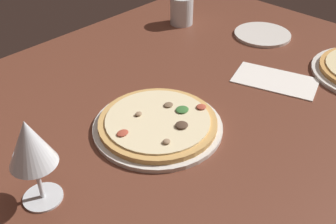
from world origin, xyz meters
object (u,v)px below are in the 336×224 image
(side_plate, at_px, (262,34))
(wine_glass_near, at_px, (30,145))
(pizza_main, at_px, (160,125))
(water_glass, at_px, (182,12))
(paper_menu, at_px, (275,80))

(side_plate, bearing_deg, wine_glass_near, 5.91)
(side_plate, bearing_deg, pizza_main, 10.03)
(pizza_main, xyz_separation_m, water_glass, (-0.46, -0.35, 0.03))
(pizza_main, distance_m, water_glass, 0.57)
(water_glass, distance_m, side_plate, 0.27)
(wine_glass_near, height_order, water_glass, wine_glass_near)
(wine_glass_near, xyz_separation_m, paper_menu, (-0.64, 0.09, -0.12))
(pizza_main, distance_m, wine_glass_near, 0.31)
(pizza_main, xyz_separation_m, paper_menu, (-0.35, 0.08, -0.01))
(pizza_main, bearing_deg, paper_menu, 167.99)
(wine_glass_near, relative_size, side_plate, 1.00)
(pizza_main, relative_size, wine_glass_near, 1.64)
(wine_glass_near, bearing_deg, water_glass, -155.70)
(wine_glass_near, height_order, paper_menu, wine_glass_near)
(pizza_main, xyz_separation_m, wine_glass_near, (0.29, -0.01, 0.11))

